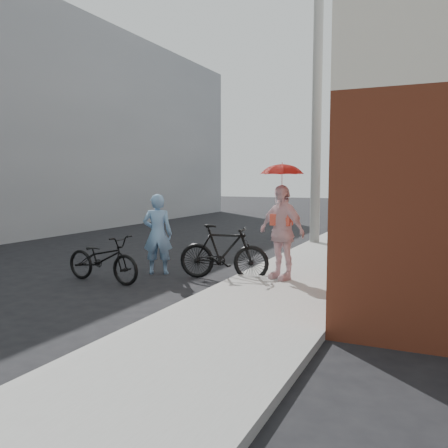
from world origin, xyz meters
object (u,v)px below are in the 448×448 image
Objects in this scene: utility_pole at (316,125)px; officer at (158,234)px; planter at (343,265)px; bike_right at (224,252)px; kimono_woman at (281,232)px; bike_left at (103,259)px.

utility_pole is 6.33m from officer.
officer is 3.86m from planter.
kimono_woman reaches higher than bike_right.
officer is 0.95× the size of kimono_woman.
utility_pole reaches higher than bike_right.
utility_pole is 4.02× the size of kimono_woman.
planter is (4.06, 2.54, -0.24)m from bike_left.
officer reaches higher than bike_right.
planter is at bearing -68.42° from utility_pole.
bike_left is (-0.52, -1.12, -0.38)m from officer.
kimono_woman is at bearing -64.45° from bike_left.
planter is (0.90, 1.35, -0.78)m from kimono_woman.
utility_pole is at bearing -15.94° from bike_left.
utility_pole is at bearing 120.66° from kimono_woman.
planter is at bearing 79.83° from kimono_woman.
kimono_woman is at bearing -123.61° from planter.
bike_right is at bearing -54.16° from bike_left.
utility_pole is 19.31× the size of planter.
kimono_woman is (1.17, -0.00, 0.45)m from bike_right.
planter is at bearing 178.85° from officer.
bike_left is 4.77× the size of planter.
bike_right is 1.26m from kimono_woman.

